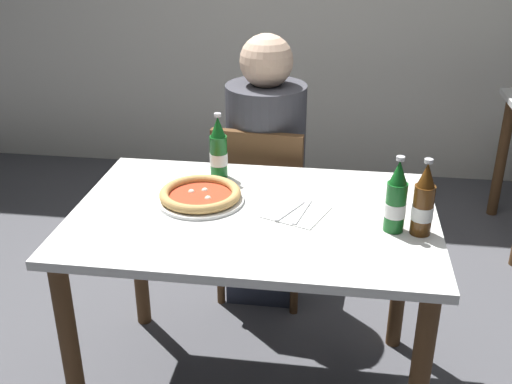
# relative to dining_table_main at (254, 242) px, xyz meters

# --- Properties ---
(dining_table_main) EXTENTS (1.20, 0.80, 0.75)m
(dining_table_main) POSITION_rel_dining_table_main_xyz_m (0.00, 0.00, 0.00)
(dining_table_main) COLOR silver
(dining_table_main) RESTS_ON ground_plane
(chair_behind_table) EXTENTS (0.44, 0.44, 0.85)m
(chair_behind_table) POSITION_rel_dining_table_main_xyz_m (-0.05, 0.61, -0.15)
(chair_behind_table) COLOR brown
(chair_behind_table) RESTS_ON ground_plane
(diner_seated) EXTENTS (0.34, 0.34, 1.21)m
(diner_seated) POSITION_rel_dining_table_main_xyz_m (-0.04, 0.66, -0.05)
(diner_seated) COLOR #2D3342
(diner_seated) RESTS_ON ground_plane
(pizza_margherita_near) EXTENTS (0.30, 0.30, 0.04)m
(pizza_margherita_near) POSITION_rel_dining_table_main_xyz_m (-0.19, 0.06, 0.14)
(pizza_margherita_near) COLOR white
(pizza_margherita_near) RESTS_ON dining_table_main
(beer_bottle_left) EXTENTS (0.07, 0.07, 0.25)m
(beer_bottle_left) POSITION_rel_dining_table_main_xyz_m (0.45, -0.06, 0.22)
(beer_bottle_left) COLOR #14591E
(beer_bottle_left) RESTS_ON dining_table_main
(beer_bottle_center) EXTENTS (0.07, 0.07, 0.25)m
(beer_bottle_center) POSITION_rel_dining_table_main_xyz_m (0.53, -0.07, 0.22)
(beer_bottle_center) COLOR #512D0F
(beer_bottle_center) RESTS_ON dining_table_main
(beer_bottle_right) EXTENTS (0.07, 0.07, 0.25)m
(beer_bottle_right) POSITION_rel_dining_table_main_xyz_m (-0.17, 0.27, 0.22)
(beer_bottle_right) COLOR #14591E
(beer_bottle_right) RESTS_ON dining_table_main
(napkin_with_cutlery) EXTENTS (0.23, 0.23, 0.01)m
(napkin_with_cutlery) POSITION_rel_dining_table_main_xyz_m (0.14, 0.01, 0.12)
(napkin_with_cutlery) COLOR white
(napkin_with_cutlery) RESTS_ON dining_table_main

